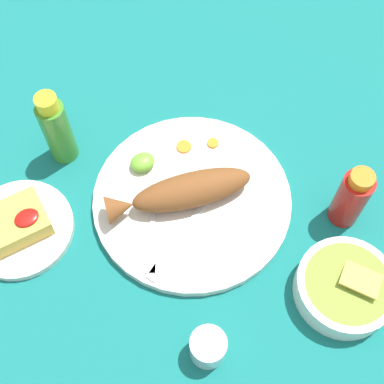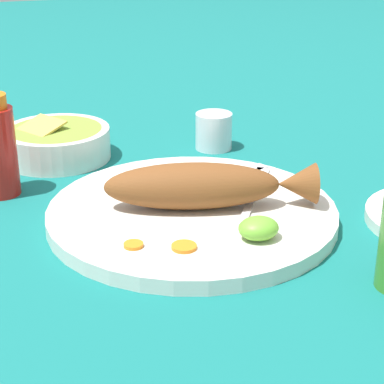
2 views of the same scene
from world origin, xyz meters
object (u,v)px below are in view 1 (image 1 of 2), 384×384
Objects in this scene: hot_sauce_bottle_red at (351,198)px; side_plate_fries at (20,229)px; salt_cup at (208,348)px; hot_sauce_bottle_green at (57,129)px; fried_fish at (183,192)px; fork_near at (177,242)px; fork_far at (152,229)px; main_plate at (192,200)px; guacamole_bowl at (345,287)px.

hot_sauce_bottle_red is 0.57m from side_plate_fries.
hot_sauce_bottle_red is 0.34m from salt_cup.
salt_cup is at bearing -83.57° from hot_sauce_bottle_green.
fried_fish reaches higher than fork_near.
fork_far is 1.23× the size of hot_sauce_bottle_red.
main_plate is at bearing 66.10° from salt_cup.
hot_sauce_bottle_red is 2.38× the size of salt_cup.
fried_fish is at bearing 166.44° from main_plate.
salt_cup is (-0.09, -0.25, -0.02)m from fried_fish.
side_plate_fries is (-0.22, 0.16, -0.01)m from fork_near.
fork_far is 2.93× the size of salt_cup.
hot_sauce_bottle_green is (-0.38, 0.36, 0.01)m from hot_sauce_bottle_red.
side_plate_fries is at bearing -63.97° from fork_near.
fried_fish is at bearing 139.09° from fork_far.
hot_sauce_bottle_red is 0.83× the size of hot_sauce_bottle_green.
salt_cup is at bearing -61.82° from side_plate_fries.
hot_sauce_bottle_green is at bearing 136.35° from hot_sauce_bottle_red.
main_plate is 2.15× the size of hot_sauce_bottle_green.
fork_near is 0.29m from hot_sauce_bottle_green.
guacamole_bowl is at bearing -127.39° from hot_sauce_bottle_red.
fork_far is at bearing 132.40° from guacamole_bowl.
fork_near reaches higher than side_plate_fries.
hot_sauce_bottle_red is (0.31, -0.13, 0.04)m from fork_far.
fried_fish is 1.57× the size of fork_far.
fried_fish reaches higher than main_plate.
hot_sauce_bottle_red reaches higher than main_plate.
fork_near is (-0.05, -0.07, -0.03)m from fried_fish.
hot_sauce_bottle_green is at bearing 40.45° from side_plate_fries.
fork_near is 0.05m from fork_far.
hot_sauce_bottle_red is at bearing 134.36° from fork_near.
main_plate is 6.19× the size of salt_cup.
fried_fish is 0.29m from side_plate_fries.
hot_sauce_bottle_green is at bearing 121.48° from guacamole_bowl.
guacamole_bowl is at bearing -5.84° from salt_cup.
hot_sauce_bottle_red is 0.15m from guacamole_bowl.
guacamole_bowl is at bearing -58.52° from hot_sauce_bottle_green.
main_plate is 0.27m from salt_cup.
guacamole_bowl is (0.22, -0.25, 0.01)m from fork_far.
hot_sauce_bottle_red is at bearing -34.60° from main_plate.
fork_far is (-0.07, -0.03, -0.03)m from fried_fish.
fork_near is 1.01× the size of fork_far.
side_plate_fries is at bearing 153.92° from hot_sauce_bottle_red.
fork_near is 1.05× the size of guacamole_bowl.
salt_cup reaches higher than side_plate_fries.
fork_far is (-0.09, -0.02, 0.01)m from main_plate.
side_plate_fries is at bearing 161.39° from main_plate.
salt_cup is at bearing -164.68° from hot_sauce_bottle_red.
fried_fish is 0.31m from guacamole_bowl.
guacamole_bowl is (0.24, -0.02, 0.00)m from salt_cup.
fork_near is at bearing -35.62° from side_plate_fries.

